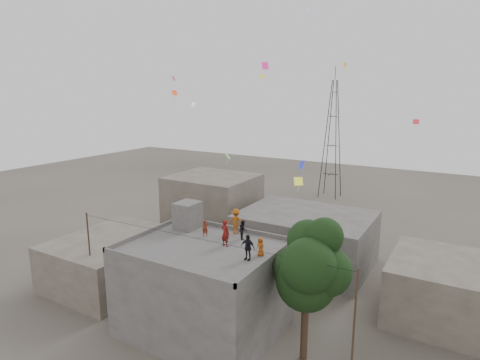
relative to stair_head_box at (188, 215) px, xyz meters
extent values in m
plane|color=#413C35|center=(3.20, -2.60, -7.10)|extent=(140.00, 140.00, 0.00)
cube|color=#4F4C49|center=(3.20, -2.60, -4.10)|extent=(10.00, 8.00, 6.00)
cube|color=#595653|center=(3.20, -2.60, -1.05)|extent=(10.00, 8.00, 0.10)
cube|color=#4F4C49|center=(3.20, 1.32, -0.85)|extent=(10.00, 0.15, 0.30)
cube|color=#4F4C49|center=(3.20, -6.53, -0.85)|extent=(10.00, 0.15, 0.30)
cube|color=#4F4C49|center=(8.12, -2.60, -0.85)|extent=(0.15, 8.00, 0.30)
cube|color=#4F4C49|center=(-1.72, -2.60, -0.85)|extent=(0.15, 8.00, 0.30)
cube|color=#4F4C49|center=(0.00, 0.00, 0.00)|extent=(1.60, 1.80, 2.00)
cube|color=#564F44|center=(-7.80, -0.60, -5.10)|extent=(8.00, 10.00, 4.00)
cube|color=#4F4C49|center=(5.20, 11.40, -4.60)|extent=(12.00, 9.00, 5.00)
cube|color=#564F44|center=(-6.80, 13.40, -3.60)|extent=(9.00, 8.00, 7.00)
cube|color=#564F44|center=(17.20, 7.40, -4.90)|extent=(7.00, 8.00, 4.40)
cylinder|color=black|center=(10.40, -2.10, -5.10)|extent=(0.44, 0.44, 4.00)
cylinder|color=black|center=(10.55, -2.00, -3.50)|extent=(0.64, 0.91, 2.14)
sphere|color=black|center=(10.40, -2.10, -1.90)|extent=(3.60, 3.60, 3.60)
sphere|color=black|center=(11.50, -1.80, -1.10)|extent=(3.00, 3.00, 3.00)
sphere|color=black|center=(9.50, -1.60, -1.50)|extent=(2.80, 2.80, 2.80)
sphere|color=black|center=(10.80, -2.90, -0.50)|extent=(3.20, 3.20, 3.20)
sphere|color=black|center=(10.10, -1.20, 0.30)|extent=(2.60, 2.60, 2.60)
sphere|color=black|center=(11.20, -1.50, 0.90)|extent=(2.20, 2.20, 2.20)
cylinder|color=black|center=(-6.30, -4.10, -3.40)|extent=(0.12, 0.12, 7.40)
cylinder|color=black|center=(13.70, -3.60, -3.40)|extent=(0.12, 0.12, 7.40)
cylinder|color=black|center=(3.70, -3.85, 0.10)|extent=(20.00, 0.52, 0.02)
cylinder|color=black|center=(-1.65, 36.55, 1.90)|extent=(1.27, 1.27, 18.01)
cylinder|color=black|center=(0.05, 36.55, 1.90)|extent=(1.27, 1.27, 18.01)
cylinder|color=black|center=(0.05, 38.25, 1.90)|extent=(1.27, 1.27, 18.01)
cylinder|color=black|center=(-1.65, 38.25, 1.90)|extent=(1.27, 1.27, 18.01)
cube|color=black|center=(-0.80, 37.40, -3.50)|extent=(2.36, 0.08, 0.08)
cube|color=black|center=(-0.80, 37.40, -3.50)|extent=(0.08, 2.36, 0.08)
cube|color=black|center=(-0.80, 37.40, 1.00)|extent=(1.81, 0.08, 0.08)
cube|color=black|center=(-0.80, 37.40, 1.00)|extent=(0.08, 1.81, 0.08)
cube|color=black|center=(-0.80, 37.40, 5.50)|extent=(1.26, 0.08, 0.08)
cube|color=black|center=(-0.80, 37.40, 5.50)|extent=(0.08, 1.26, 0.08)
cube|color=black|center=(-0.80, 37.40, 9.10)|extent=(0.82, 0.08, 0.08)
cube|color=black|center=(-0.80, 37.40, 9.10)|extent=(0.08, 0.82, 0.08)
cylinder|color=black|center=(-0.80, 37.40, 11.90)|extent=(0.08, 0.08, 2.00)
imported|color=maroon|center=(4.45, -1.69, -0.08)|extent=(0.75, 0.57, 1.84)
imported|color=#B65314|center=(7.25, -1.95, -0.40)|extent=(0.67, 0.53, 1.20)
imported|color=black|center=(4.80, 0.09, -0.33)|extent=(0.79, 0.82, 1.34)
imported|color=black|center=(6.85, -2.91, -0.19)|extent=(0.95, 0.40, 1.62)
imported|color=#9C4E11|center=(3.82, 0.76, -0.06)|extent=(1.38, 1.08, 1.87)
imported|color=maroon|center=(2.19, -0.81, -0.41)|extent=(0.51, 0.49, 1.17)
plane|color=#ED4119|center=(-4.06, 3.90, 9.05)|extent=(0.37, 0.53, 0.42)
plane|color=#FF2891|center=(4.87, 3.04, 10.91)|extent=(0.52, 0.18, 0.49)
plane|color=#F7FB26|center=(1.74, 8.67, 10.44)|extent=(0.36, 0.40, 0.33)
plane|color=#282FE4|center=(7.92, 2.82, 4.16)|extent=(0.25, 0.62, 0.58)
plane|color=white|center=(-5.71, 8.67, 7.95)|extent=(0.48, 0.25, 0.43)
plane|color=gold|center=(8.71, 9.37, 11.20)|extent=(0.18, 0.42, 0.40)
plane|color=green|center=(3.50, 0.22, 4.75)|extent=(0.42, 0.50, 0.34)
plane|color=#D1313E|center=(14.56, 6.81, 7.12)|extent=(0.41, 0.20, 0.36)
plane|color=orange|center=(-3.30, -2.44, 13.48)|extent=(0.51, 0.49, 0.32)
plane|color=#5379FA|center=(4.85, 10.99, 15.86)|extent=(0.14, 0.39, 0.36)
plane|color=#DF46A1|center=(-4.45, 4.34, 10.23)|extent=(0.47, 0.35, 0.35)
plane|color=yellow|center=(8.48, 0.95, 3.40)|extent=(0.65, 0.59, 0.49)
camera|label=1|loc=(18.09, -23.04, 9.10)|focal=30.00mm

